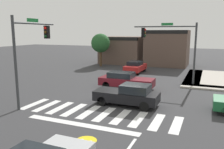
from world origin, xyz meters
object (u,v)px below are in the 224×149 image
at_px(car_red, 135,67).
at_px(roadside_tree, 101,43).
at_px(car_maroon, 126,80).
at_px(car_black, 128,95).
at_px(traffic_signal_northeast, 171,41).
at_px(traffic_signal_southwest, 30,45).

bearing_deg(car_red, roadside_tree, -118.66).
relative_size(car_maroon, car_red, 1.16).
distance_m(car_red, car_black, 13.16).
distance_m(car_maroon, roadside_tree, 14.52).
bearing_deg(car_red, car_black, 15.02).
relative_size(traffic_signal_northeast, car_red, 1.44).
distance_m(traffic_signal_southwest, traffic_signal_northeast, 12.94).
relative_size(car_maroon, car_black, 1.09).
xyz_separation_m(traffic_signal_northeast, car_maroon, (-3.26, -3.69, -3.37)).
height_order(car_red, car_black, car_black).
height_order(traffic_signal_northeast, roadside_tree, traffic_signal_northeast).
xyz_separation_m(traffic_signal_southwest, car_red, (2.89, 14.95, -3.35)).
xyz_separation_m(traffic_signal_northeast, car_black, (-1.50, -8.09, -3.39)).
distance_m(car_red, roadside_tree, 7.75).
distance_m(car_maroon, car_red, 8.47).
height_order(traffic_signal_southwest, car_black, traffic_signal_southwest).
xyz_separation_m(traffic_signal_northeast, car_red, (-4.91, 4.62, -3.39)).
bearing_deg(car_maroon, traffic_signal_southwest, -124.36).
bearing_deg(car_black, roadside_tree, -58.82).
bearing_deg(traffic_signal_southwest, roadside_tree, 10.76).
relative_size(car_black, roadside_tree, 0.92).
relative_size(car_red, car_black, 0.94).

